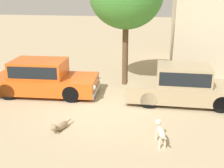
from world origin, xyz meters
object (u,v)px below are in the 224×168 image
parked_sedan_second (183,85)px  stray_dog_spotted (60,126)px  parked_sedan_nearest (43,77)px  stray_dog_tan (160,131)px

parked_sedan_second → stray_dog_spotted: bearing=-142.8°
parked_sedan_nearest → stray_dog_tan: parked_sedan_nearest is taller
stray_dog_spotted → parked_sedan_second: bearing=147.1°
parked_sedan_second → stray_dog_spotted: parked_sedan_second is taller
parked_sedan_nearest → stray_dog_spotted: bearing=-62.9°
parked_sedan_nearest → stray_dog_spotted: size_ratio=4.71×
parked_sedan_second → stray_dog_tan: (-0.78, -3.26, -0.34)m
parked_sedan_nearest → stray_dog_tan: (4.90, -3.17, -0.33)m
parked_sedan_nearest → parked_sedan_second: (5.68, 0.08, 0.00)m
stray_dog_spotted → stray_dog_tan: 3.08m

